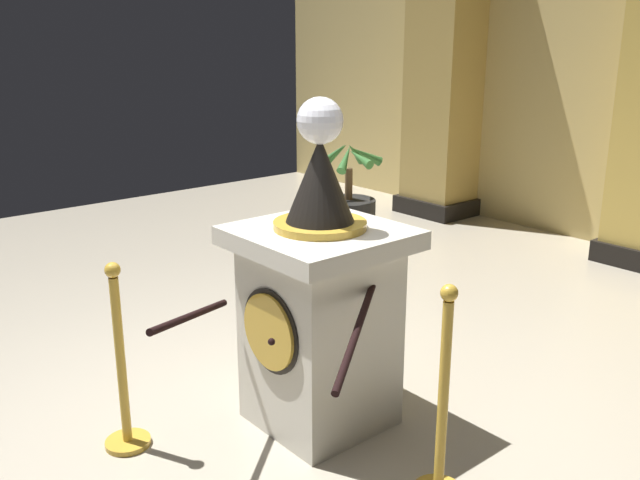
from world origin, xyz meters
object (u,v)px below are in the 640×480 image
Objects in this scene: stanchion_far at (442,425)px; potted_palm_left at (348,210)px; pedestal_clock at (319,305)px; stanchion_near at (123,384)px.

stanchion_far is 4.36m from potted_palm_left.
stanchion_near is at bearing -115.94° from pedestal_clock.
pedestal_clock reaches higher than potted_palm_left.
stanchion_far reaches higher than potted_palm_left.
stanchion_near is 0.96× the size of stanchion_far.
stanchion_near is (-0.46, -0.95, -0.34)m from pedestal_clock.
pedestal_clock is 1.11m from stanchion_near.
pedestal_clock is at bearing 64.06° from stanchion_near.
pedestal_clock is 1.70× the size of stanchion_far.
stanchion_far is (1.35, 0.95, 0.02)m from stanchion_near.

